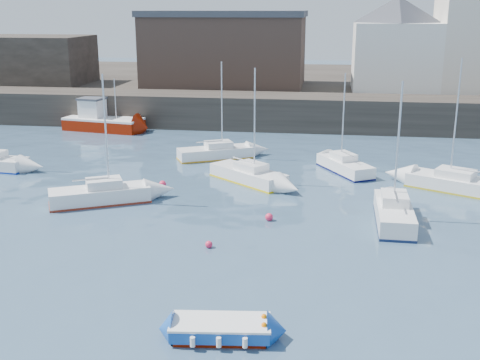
# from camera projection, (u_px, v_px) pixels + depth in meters

# --- Properties ---
(water) EXTENTS (220.00, 220.00, 0.00)m
(water) POSITION_uv_depth(u_px,v_px,m) (194.00, 307.00, 22.32)
(water) COLOR #2D4760
(water) RESTS_ON ground
(quay_wall) EXTENTS (90.00, 5.00, 3.00)m
(quay_wall) POSITION_uv_depth(u_px,v_px,m) (276.00, 112.00, 55.19)
(quay_wall) COLOR #28231E
(quay_wall) RESTS_ON ground
(land_strip) EXTENTS (90.00, 32.00, 2.80)m
(land_strip) POSITION_uv_depth(u_px,v_px,m) (289.00, 88.00, 72.33)
(land_strip) COLOR #28231E
(land_strip) RESTS_ON ground
(bldg_east_d) EXTENTS (11.14, 11.14, 8.95)m
(bldg_east_d) POSITION_uv_depth(u_px,v_px,m) (396.00, 43.00, 58.23)
(bldg_east_d) COLOR white
(bldg_east_d) RESTS_ON land_strip
(warehouse) EXTENTS (16.40, 10.40, 7.60)m
(warehouse) POSITION_uv_depth(u_px,v_px,m) (226.00, 48.00, 62.21)
(warehouse) COLOR #3D2D26
(warehouse) RESTS_ON land_strip
(bldg_west) EXTENTS (14.00, 8.00, 5.00)m
(bldg_west) POSITION_uv_depth(u_px,v_px,m) (23.00, 60.00, 64.66)
(bldg_west) COLOR #353028
(bldg_west) RESTS_ON land_strip
(blue_dinghy) EXTENTS (3.50, 1.96, 0.64)m
(blue_dinghy) POSITION_uv_depth(u_px,v_px,m) (220.00, 329.00, 20.13)
(blue_dinghy) COLOR #7D1402
(blue_dinghy) RESTS_ON ground
(fishing_boat) EXTENTS (7.43, 3.85, 4.69)m
(fishing_boat) POSITION_uv_depth(u_px,v_px,m) (101.00, 120.00, 54.20)
(fishing_boat) COLOR #7D1402
(fishing_boat) RESTS_ON ground
(sailboat_a) EXTENTS (5.79, 4.13, 7.27)m
(sailboat_a) POSITION_uv_depth(u_px,v_px,m) (100.00, 194.00, 34.04)
(sailboat_a) COLOR white
(sailboat_a) RESTS_ON ground
(sailboat_b) EXTENTS (5.46, 4.97, 7.22)m
(sailboat_b) POSITION_uv_depth(u_px,v_px,m) (249.00, 175.00, 38.21)
(sailboat_b) COLOR white
(sailboat_b) RESTS_ON ground
(sailboat_c) EXTENTS (1.85, 5.53, 7.24)m
(sailboat_c) POSITION_uv_depth(u_px,v_px,m) (394.00, 213.00, 30.89)
(sailboat_c) COLOR white
(sailboat_c) RESTS_ON ground
(sailboat_d) EXTENTS (6.41, 4.68, 7.92)m
(sailboat_d) POSITION_uv_depth(u_px,v_px,m) (459.00, 184.00, 36.25)
(sailboat_d) COLOR white
(sailboat_d) RESTS_ON ground
(sailboat_f) EXTENTS (3.92, 5.20, 6.58)m
(sailboat_f) POSITION_uv_depth(u_px,v_px,m) (345.00, 165.00, 40.50)
(sailboat_f) COLOR white
(sailboat_f) RESTS_ON ground
(sailboat_h) EXTENTS (5.66, 4.01, 7.03)m
(sailboat_h) POSITION_uv_depth(u_px,v_px,m) (216.00, 152.00, 44.15)
(sailboat_h) COLOR white
(sailboat_h) RESTS_ON ground
(buoy_near) EXTENTS (0.34, 0.34, 0.34)m
(buoy_near) POSITION_uv_depth(u_px,v_px,m) (209.00, 248.00, 27.85)
(buoy_near) COLOR #E9254C
(buoy_near) RESTS_ON ground
(buoy_mid) EXTENTS (0.41, 0.41, 0.41)m
(buoy_mid) POSITION_uv_depth(u_px,v_px,m) (269.00, 220.00, 31.39)
(buoy_mid) COLOR #E9254C
(buoy_mid) RESTS_ON ground
(buoy_far) EXTENTS (0.45, 0.45, 0.45)m
(buoy_far) POSITION_uv_depth(u_px,v_px,m) (163.00, 187.00, 37.16)
(buoy_far) COLOR #E9254C
(buoy_far) RESTS_ON ground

